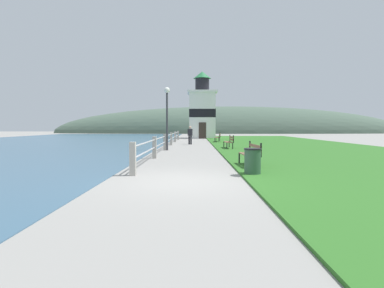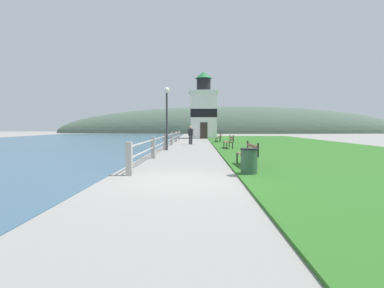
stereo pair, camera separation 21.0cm
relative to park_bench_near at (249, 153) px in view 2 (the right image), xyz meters
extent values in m
plane|color=gray|center=(-2.38, -2.93, -0.54)|extent=(160.00, 160.00, 0.00)
cube|color=#2D6623|center=(5.33, 12.10, -0.51)|extent=(12.00, 45.08, 0.06)
cube|color=#385B75|center=(-16.58, 12.10, -0.53)|extent=(24.00, 72.13, 0.01)
cube|color=#A8A399|center=(-3.98, -1.93, -0.02)|extent=(0.18, 0.18, 1.03)
cube|color=#A8A399|center=(-3.98, 2.98, -0.02)|extent=(0.18, 0.18, 1.03)
cube|color=#A8A399|center=(-3.98, 7.89, -0.02)|extent=(0.18, 0.18, 1.03)
cube|color=#A8A399|center=(-3.98, 12.80, -0.02)|extent=(0.18, 0.18, 1.03)
cube|color=#A8A399|center=(-3.98, 17.71, -0.02)|extent=(0.18, 0.18, 1.03)
cube|color=#A8A399|center=(-3.98, 22.61, -0.02)|extent=(0.18, 0.18, 1.03)
cylinder|color=#B2B2B7|center=(-3.98, 10.34, 0.34)|extent=(0.06, 24.55, 0.06)
cylinder|color=#B2B2B7|center=(-3.98, 10.34, -0.02)|extent=(0.06, 24.55, 0.06)
cube|color=brown|center=(-0.24, -0.01, -0.07)|extent=(0.21, 1.66, 0.04)
cube|color=brown|center=(-0.09, 0.00, -0.07)|extent=(0.21, 1.66, 0.04)
cube|color=brown|center=(0.06, 0.00, -0.07)|extent=(0.21, 1.66, 0.04)
cube|color=brown|center=(0.14, 0.01, 0.25)|extent=(0.15, 1.65, 0.11)
cube|color=brown|center=(0.14, 0.01, 0.09)|extent=(0.15, 1.65, 0.11)
cube|color=black|center=(-0.23, -0.82, -0.31)|extent=(0.05, 0.05, 0.45)
cube|color=black|center=(-0.32, 0.79, -0.31)|extent=(0.05, 0.05, 0.45)
cube|color=black|center=(0.14, -0.80, -0.31)|extent=(0.05, 0.05, 0.45)
cube|color=black|center=(0.05, 0.81, -0.31)|extent=(0.05, 0.05, 0.45)
cube|color=black|center=(0.19, -0.79, 0.16)|extent=(0.05, 0.05, 0.49)
cube|color=black|center=(0.10, 0.81, 0.16)|extent=(0.05, 0.05, 0.49)
cube|color=brown|center=(-0.01, 8.87, -0.07)|extent=(0.14, 1.76, 0.04)
cube|color=brown|center=(0.13, 8.87, -0.07)|extent=(0.14, 1.76, 0.04)
cube|color=brown|center=(0.28, 8.88, -0.07)|extent=(0.14, 1.76, 0.04)
cube|color=brown|center=(0.37, 8.88, 0.25)|extent=(0.09, 1.76, 0.11)
cube|color=brown|center=(0.37, 8.88, 0.09)|extent=(0.09, 1.76, 0.11)
cube|color=black|center=(-0.04, 8.02, -0.31)|extent=(0.05, 0.05, 0.45)
cube|color=black|center=(-0.07, 9.73, -0.31)|extent=(0.05, 0.05, 0.45)
cube|color=black|center=(0.33, 8.02, -0.31)|extent=(0.05, 0.05, 0.45)
cube|color=black|center=(0.30, 9.73, -0.31)|extent=(0.05, 0.05, 0.45)
cube|color=black|center=(0.38, 8.02, 0.16)|extent=(0.05, 0.05, 0.49)
cube|color=black|center=(0.35, 9.73, 0.16)|extent=(0.05, 0.05, 0.49)
cube|color=brown|center=(-0.10, 17.25, -0.07)|extent=(0.36, 1.96, 0.04)
cube|color=brown|center=(0.05, 17.23, -0.07)|extent=(0.36, 1.96, 0.04)
cube|color=brown|center=(0.19, 17.21, -0.07)|extent=(0.36, 1.96, 0.04)
cube|color=brown|center=(0.28, 17.20, 0.25)|extent=(0.30, 1.95, 0.11)
cube|color=brown|center=(0.28, 17.20, 0.09)|extent=(0.30, 1.95, 0.11)
cube|color=black|center=(-0.26, 16.31, -0.31)|extent=(0.06, 0.06, 0.45)
cube|color=black|center=(-0.02, 18.20, -0.31)|extent=(0.06, 0.06, 0.45)
cube|color=black|center=(0.11, 16.26, -0.31)|extent=(0.06, 0.06, 0.45)
cube|color=black|center=(0.35, 18.16, -0.31)|extent=(0.06, 0.06, 0.45)
cube|color=black|center=(0.16, 16.26, 0.16)|extent=(0.06, 0.06, 0.49)
cube|color=black|center=(0.40, 18.15, 0.16)|extent=(0.06, 0.06, 0.49)
cube|color=white|center=(-1.15, 27.47, 2.33)|extent=(3.24, 3.24, 5.73)
cube|color=black|center=(-1.15, 27.47, 2.61)|extent=(3.28, 3.28, 1.03)
cube|color=white|center=(-1.15, 27.47, 5.31)|extent=(3.73, 3.73, 0.25)
cylinder|color=black|center=(-1.15, 27.47, 6.25)|extent=(1.78, 1.78, 1.62)
cone|color=#23703D|center=(-1.15, 27.47, 7.50)|extent=(2.23, 2.23, 0.89)
cube|color=#332823|center=(-1.15, 25.83, 0.46)|extent=(0.90, 0.06, 2.00)
cylinder|color=#28282D|center=(-2.56, 14.00, -0.16)|extent=(0.14, 0.14, 0.75)
cylinder|color=#28282D|center=(-2.40, 13.95, -0.16)|extent=(0.14, 0.14, 0.75)
cube|color=#232328|center=(-2.48, 13.97, 0.49)|extent=(0.42, 0.31, 0.56)
sphere|color=tan|center=(-2.48, 13.97, 0.89)|extent=(0.20, 0.20, 0.20)
cylinder|color=#2D5138|center=(-0.30, -1.88, -0.14)|extent=(0.50, 0.50, 0.80)
cylinder|color=black|center=(-0.30, -1.88, 0.28)|extent=(0.54, 0.54, 0.04)
cylinder|color=#333338|center=(-3.83, 7.82, 1.26)|extent=(0.12, 0.12, 3.60)
sphere|color=white|center=(-3.83, 7.82, 3.24)|extent=(0.36, 0.36, 0.36)
ellipsoid|color=#475B4C|center=(5.62, 57.12, -0.54)|extent=(80.00, 16.00, 12.00)
camera|label=1|loc=(-2.08, -11.03, 0.97)|focal=28.00mm
camera|label=2|loc=(-1.87, -11.03, 0.97)|focal=28.00mm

